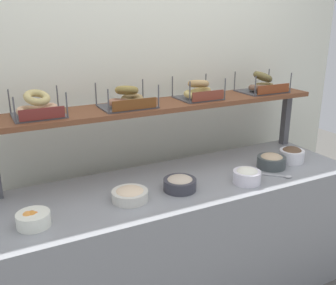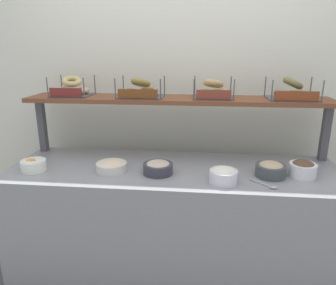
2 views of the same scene
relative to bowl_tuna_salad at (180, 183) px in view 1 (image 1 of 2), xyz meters
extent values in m
cube|color=silver|center=(0.09, 0.65, 0.31)|extent=(3.38, 0.06, 2.40)
cube|color=gray|center=(0.09, 0.10, -0.47)|extent=(2.18, 0.70, 0.85)
cube|color=#4C4C51|center=(1.13, 0.37, 0.16)|extent=(0.05, 0.05, 0.40)
cube|color=brown|center=(0.09, 0.37, 0.37)|extent=(2.14, 0.32, 0.03)
cylinder|color=#373841|center=(0.00, 0.00, -0.01)|extent=(0.19, 0.19, 0.07)
ellipsoid|color=beige|center=(0.00, 0.00, 0.02)|extent=(0.15, 0.15, 0.05)
cylinder|color=white|center=(0.90, 0.05, 0.00)|extent=(0.17, 0.17, 0.08)
ellipsoid|color=brown|center=(0.90, 0.05, 0.04)|extent=(0.13, 0.13, 0.06)
cylinder|color=#41494A|center=(0.70, 0.03, 0.00)|extent=(0.19, 0.19, 0.08)
ellipsoid|color=tan|center=(0.70, 0.03, 0.03)|extent=(0.15, 0.15, 0.05)
cylinder|color=white|center=(0.40, -0.10, 0.00)|extent=(0.17, 0.17, 0.07)
ellipsoid|color=white|center=(0.40, -0.10, 0.03)|extent=(0.13, 0.13, 0.05)
cylinder|color=white|center=(-0.81, -0.03, -0.01)|extent=(0.16, 0.16, 0.07)
sphere|color=orange|center=(-0.80, -0.03, 0.02)|extent=(0.03, 0.03, 0.03)
sphere|color=#F99D44|center=(-0.84, -0.03, 0.02)|extent=(0.05, 0.05, 0.05)
sphere|color=orange|center=(-0.82, -0.03, 0.02)|extent=(0.05, 0.05, 0.05)
cylinder|color=silver|center=(-0.30, 0.01, -0.01)|extent=(0.20, 0.20, 0.06)
ellipsoid|color=beige|center=(-0.30, 0.01, 0.01)|extent=(0.15, 0.15, 0.04)
cube|color=#B7B7BC|center=(0.62, -0.09, -0.03)|extent=(0.11, 0.11, 0.01)
ellipsoid|color=#B7B7BC|center=(0.68, -0.16, -0.03)|extent=(0.04, 0.03, 0.01)
cube|color=#4C4C51|center=(-0.68, 0.38, 0.39)|extent=(0.27, 0.24, 0.01)
cylinder|color=#4C4C51|center=(-0.81, 0.26, 0.46)|extent=(0.01, 0.01, 0.14)
cylinder|color=#4C4C51|center=(-0.55, 0.26, 0.46)|extent=(0.01, 0.01, 0.14)
cylinder|color=#4C4C51|center=(-0.81, 0.49, 0.46)|extent=(0.01, 0.01, 0.14)
cylinder|color=#4C4C51|center=(-0.55, 0.49, 0.46)|extent=(0.01, 0.01, 0.14)
cube|color=maroon|center=(-0.68, 0.26, 0.43)|extent=(0.23, 0.01, 0.06)
torus|color=tan|center=(-0.72, 0.35, 0.43)|extent=(0.19, 0.19, 0.06)
torus|color=tan|center=(-0.64, 0.41, 0.42)|extent=(0.19, 0.19, 0.05)
torus|color=tan|center=(-0.68, 0.38, 0.49)|extent=(0.18, 0.19, 0.09)
cube|color=#4C4C51|center=(-0.17, 0.36, 0.39)|extent=(0.32, 0.24, 0.01)
cylinder|color=#4C4C51|center=(-0.32, 0.25, 0.46)|extent=(0.01, 0.01, 0.14)
cylinder|color=#4C4C51|center=(-0.01, 0.25, 0.46)|extent=(0.01, 0.01, 0.14)
cylinder|color=#4C4C51|center=(-0.32, 0.48, 0.46)|extent=(0.01, 0.01, 0.14)
cylinder|color=#4C4C51|center=(-0.01, 0.48, 0.46)|extent=(0.01, 0.01, 0.14)
cube|color=brown|center=(-0.17, 0.24, 0.43)|extent=(0.27, 0.01, 0.06)
torus|color=#A66D54|center=(-0.22, 0.33, 0.43)|extent=(0.18, 0.18, 0.06)
torus|color=#9D7E4F|center=(-0.12, 0.40, 0.43)|extent=(0.19, 0.19, 0.06)
torus|color=olive|center=(-0.17, 0.36, 0.49)|extent=(0.19, 0.19, 0.08)
cube|color=#4C4C51|center=(0.34, 0.38, 0.39)|extent=(0.27, 0.24, 0.01)
cylinder|color=#4C4C51|center=(0.21, 0.26, 0.46)|extent=(0.01, 0.01, 0.14)
cylinder|color=#4C4C51|center=(0.47, 0.26, 0.46)|extent=(0.01, 0.01, 0.14)
cylinder|color=#4C4C51|center=(0.21, 0.49, 0.46)|extent=(0.01, 0.01, 0.14)
cylinder|color=#4C4C51|center=(0.47, 0.49, 0.46)|extent=(0.01, 0.01, 0.14)
cube|color=brown|center=(0.34, 0.26, 0.43)|extent=(0.23, 0.01, 0.06)
torus|color=tan|center=(0.29, 0.35, 0.43)|extent=(0.19, 0.19, 0.06)
torus|color=tan|center=(0.38, 0.41, 0.43)|extent=(0.20, 0.20, 0.06)
torus|color=tan|center=(0.34, 0.38, 0.49)|extent=(0.19, 0.20, 0.08)
cube|color=#4C4C51|center=(0.87, 0.37, 0.39)|extent=(0.32, 0.24, 0.01)
cylinder|color=#4C4C51|center=(0.71, 0.25, 0.46)|extent=(0.01, 0.01, 0.14)
cylinder|color=#4C4C51|center=(1.03, 0.25, 0.46)|extent=(0.01, 0.01, 0.14)
cylinder|color=#4C4C51|center=(0.71, 0.48, 0.46)|extent=(0.01, 0.01, 0.14)
cylinder|color=#4C4C51|center=(1.03, 0.48, 0.46)|extent=(0.01, 0.01, 0.14)
cube|color=brown|center=(0.87, 0.25, 0.43)|extent=(0.28, 0.01, 0.06)
torus|color=brown|center=(0.81, 0.34, 0.43)|extent=(0.20, 0.20, 0.06)
torus|color=olive|center=(0.92, 0.41, 0.42)|extent=(0.18, 0.18, 0.05)
torus|color=olive|center=(0.87, 0.37, 0.50)|extent=(0.15, 0.15, 0.10)
camera|label=1|loc=(-0.99, -1.77, 0.92)|focal=41.38mm
camera|label=2|loc=(0.25, -1.83, 0.72)|focal=33.43mm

